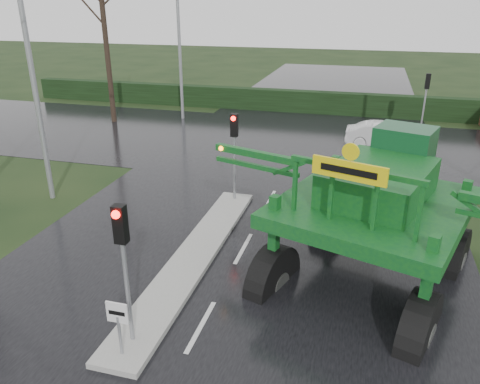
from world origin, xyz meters
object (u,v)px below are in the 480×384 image
(traffic_signal_far, at_px, (426,90))
(street_light_left_far, at_px, (183,24))
(crop_sprayer, at_px, (280,193))
(keep_left_sign, at_px, (118,320))
(traffic_signal_near, at_px, (122,246))
(traffic_signal_mid, at_px, (234,139))
(street_light_left_near, at_px, (34,42))
(white_sedan, at_px, (382,147))

(traffic_signal_far, bearing_deg, street_light_left_far, 0.03)
(traffic_signal_far, xyz_separation_m, crop_sprayer, (-5.13, -17.41, 0.05))
(keep_left_sign, distance_m, traffic_signal_far, 22.93)
(traffic_signal_near, distance_m, traffic_signal_far, 22.42)
(traffic_signal_mid, bearing_deg, street_light_left_near, -167.79)
(keep_left_sign, xyz_separation_m, crop_sprayer, (2.67, 4.10, 1.58))
(street_light_left_near, height_order, street_light_left_far, same)
(keep_left_sign, relative_size, white_sedan, 0.34)
(traffic_signal_mid, bearing_deg, street_light_left_far, 118.86)
(street_light_left_near, distance_m, white_sedan, 17.54)
(traffic_signal_mid, bearing_deg, keep_left_sign, -90.00)
(traffic_signal_near, distance_m, crop_sprayer, 4.49)
(street_light_left_far, relative_size, white_sedan, 2.53)
(street_light_left_near, relative_size, street_light_left_far, 1.00)
(traffic_signal_near, relative_size, crop_sprayer, 0.37)
(traffic_signal_near, xyz_separation_m, crop_sprayer, (2.67, 3.61, 0.05))
(traffic_signal_near, relative_size, street_light_left_near, 0.35)
(street_light_left_far, bearing_deg, white_sedan, -14.70)
(street_light_left_near, bearing_deg, keep_left_sign, -47.41)
(traffic_signal_far, distance_m, street_light_left_near, 20.58)
(keep_left_sign, bearing_deg, white_sedan, 72.81)
(traffic_signal_near, xyz_separation_m, street_light_left_far, (-6.89, 21.01, 3.40))
(traffic_signal_far, xyz_separation_m, street_light_left_near, (-14.69, -14.01, 3.40))
(traffic_signal_mid, distance_m, crop_sprayer, 5.57)
(keep_left_sign, height_order, street_light_left_far, street_light_left_far)
(traffic_signal_mid, relative_size, traffic_signal_far, 1.00)
(traffic_signal_near, relative_size, street_light_left_far, 0.35)
(keep_left_sign, bearing_deg, traffic_signal_mid, 90.00)
(street_light_left_near, xyz_separation_m, street_light_left_far, (0.00, 14.00, 0.00))
(crop_sprayer, bearing_deg, traffic_signal_near, -108.26)
(traffic_signal_near, height_order, traffic_signal_far, same)
(keep_left_sign, bearing_deg, crop_sprayer, 56.91)
(white_sedan, bearing_deg, street_light_left_near, 130.59)
(traffic_signal_far, relative_size, crop_sprayer, 0.37)
(white_sedan, bearing_deg, keep_left_sign, 162.87)
(keep_left_sign, xyz_separation_m, street_light_left_far, (-6.89, 21.50, 4.93))
(traffic_signal_mid, bearing_deg, traffic_signal_far, 58.07)
(traffic_signal_near, bearing_deg, traffic_signal_mid, 90.00)
(traffic_signal_far, bearing_deg, street_light_left_near, 43.63)
(white_sedan, bearing_deg, traffic_signal_far, -33.23)
(traffic_signal_mid, xyz_separation_m, street_light_left_near, (-6.89, -1.49, 3.40))
(traffic_signal_near, bearing_deg, crop_sprayer, 53.48)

